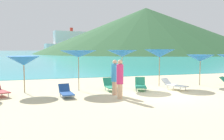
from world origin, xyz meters
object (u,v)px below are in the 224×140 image
lounge_chair_7 (141,85)px  beachgoer_0 (115,76)px  lounge_chair_8 (174,85)px  lounge_chair_5 (66,92)px  umbrella_3 (78,54)px  lounge_chair_2 (110,85)px  umbrella_5 (160,53)px  beachgoer_4 (120,78)px  umbrella_6 (200,58)px  cruise_ship (80,43)px  umbrella_2 (24,61)px  umbrella_4 (122,53)px

lounge_chair_7 → beachgoer_0: bearing=-132.5°
lounge_chair_8 → lounge_chair_5: bearing=160.8°
umbrella_3 → lounge_chair_2: umbrella_3 is taller
umbrella_5 → beachgoer_4: umbrella_5 is taller
lounge_chair_2 → lounge_chair_7: size_ratio=0.90×
lounge_chair_8 → beachgoer_4: 4.31m
lounge_chair_8 → beachgoer_0: (-3.88, -0.53, 0.67)m
umbrella_6 → cruise_ship: size_ratio=0.03×
lounge_chair_2 → beachgoer_4: size_ratio=0.73×
umbrella_6 → lounge_chair_5: 9.31m
umbrella_2 → beachgoer_0: umbrella_2 is taller
umbrella_3 → umbrella_5: size_ratio=0.97×
lounge_chair_2 → beachgoer_4: (-0.21, -2.40, 0.71)m
umbrella_3 → beachgoer_4: umbrella_3 is taller
umbrella_6 → umbrella_5: bearing=171.7°
umbrella_2 → beachgoer_4: umbrella_2 is taller
umbrella_6 → beachgoer_4: size_ratio=1.07×
lounge_chair_5 → cruise_ship: 194.73m
beachgoer_0 → lounge_chair_2: bearing=-148.0°
lounge_chair_7 → cruise_ship: bearing=101.8°
lounge_chair_2 → beachgoer_0: beachgoer_0 is taller
umbrella_5 → lounge_chair_8: (0.18, -1.54, -1.84)m
umbrella_4 → umbrella_5: size_ratio=0.98×
lounge_chair_5 → beachgoer_0: bearing=-9.0°
lounge_chair_8 → umbrella_4: bearing=124.3°
umbrella_4 → beachgoer_0: bearing=-117.5°
umbrella_5 → beachgoer_0: 4.40m
lounge_chair_5 → umbrella_5: bearing=11.6°
umbrella_6 → beachgoer_0: 6.77m
umbrella_3 → beachgoer_0: size_ratio=1.26×
lounge_chair_5 → lounge_chair_2: bearing=18.4°
beachgoer_4 → cruise_ship: bearing=179.5°
umbrella_2 → umbrella_4: bearing=2.9°
umbrella_3 → umbrella_4: bearing=9.0°
lounge_chair_5 → lounge_chair_7: bearing=5.4°
lounge_chair_7 → beachgoer_0: 2.28m
umbrella_4 → cruise_ship: 192.00m
lounge_chair_7 → lounge_chair_5: bearing=-149.4°
umbrella_5 → beachgoer_4: bearing=-140.2°
umbrella_4 → lounge_chair_8: umbrella_4 is taller
lounge_chair_2 → umbrella_2: bearing=171.3°
lounge_chair_7 → lounge_chair_2: bearing=-171.0°
lounge_chair_8 → umbrella_2: bearing=147.7°
lounge_chair_2 → lounge_chair_8: size_ratio=0.80×
lounge_chair_7 → beachgoer_4: 2.95m
umbrella_6 → lounge_chair_2: (-6.36, -0.32, -1.51)m
umbrella_2 → cruise_ship: 193.22m
lounge_chair_7 → lounge_chair_8: bearing=6.1°
umbrella_2 → lounge_chair_2: 5.04m
umbrella_2 → cruise_ship: bearing=80.1°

